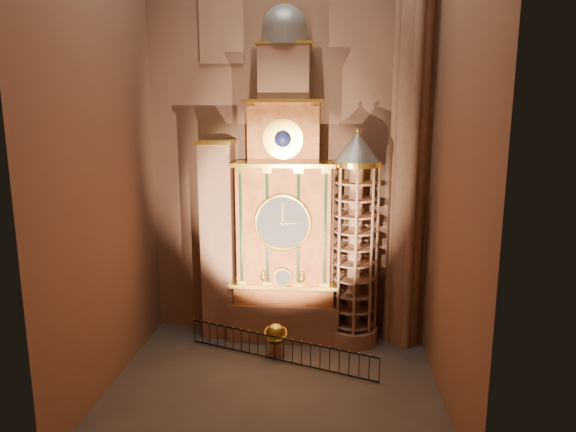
# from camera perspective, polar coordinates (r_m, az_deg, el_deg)

# --- Properties ---
(floor) EXTENTS (14.00, 14.00, 0.00)m
(floor) POSITION_cam_1_polar(r_m,az_deg,el_deg) (23.24, -1.57, -18.26)
(floor) COLOR #383330
(floor) RESTS_ON ground
(wall_back) EXTENTS (22.00, 0.00, 22.00)m
(wall_back) POSITION_cam_1_polar(r_m,az_deg,el_deg) (26.19, -0.16, 10.29)
(wall_back) COLOR brown
(wall_back) RESTS_ON floor
(wall_left) EXTENTS (0.00, 22.00, 22.00)m
(wall_left) POSITION_cam_1_polar(r_m,az_deg,el_deg) (22.17, -20.27, 9.42)
(wall_left) COLOR brown
(wall_left) RESTS_ON floor
(wall_right) EXTENTS (0.00, 22.00, 22.00)m
(wall_right) POSITION_cam_1_polar(r_m,az_deg,el_deg) (20.60, 18.26, 9.45)
(wall_right) COLOR brown
(wall_right) RESTS_ON floor
(astronomical_clock) EXTENTS (5.60, 2.41, 16.70)m
(astronomical_clock) POSITION_cam_1_polar(r_m,az_deg,el_deg) (25.60, -0.37, 0.52)
(astronomical_clock) COLOR #8C634C
(astronomical_clock) RESTS_ON floor
(portrait_tower) EXTENTS (1.80, 1.60, 10.20)m
(portrait_tower) POSITION_cam_1_polar(r_m,az_deg,el_deg) (26.48, -7.71, -2.60)
(portrait_tower) COLOR #8C634C
(portrait_tower) RESTS_ON floor
(stair_turret) EXTENTS (2.50, 2.50, 10.80)m
(stair_turret) POSITION_cam_1_polar(r_m,az_deg,el_deg) (25.56, 7.42, -2.83)
(stair_turret) COLOR #8C634C
(stair_turret) RESTS_ON floor
(gothic_pier) EXTENTS (2.04, 2.04, 22.00)m
(gothic_pier) POSITION_cam_1_polar(r_m,az_deg,el_deg) (25.35, 13.70, 9.94)
(gothic_pier) COLOR #8C634C
(gothic_pier) RESTS_ON floor
(stained_glass_window) EXTENTS (2.20, 0.14, 5.20)m
(stained_glass_window) POSITION_cam_1_polar(r_m,az_deg,el_deg) (27.06, -7.48, 21.94)
(stained_glass_window) COLOR navy
(stained_glass_window) RESTS_ON wall_back
(celestial_globe) EXTENTS (1.23, 1.17, 1.62)m
(celestial_globe) POSITION_cam_1_polar(r_m,az_deg,el_deg) (25.26, -1.38, -13.25)
(celestial_globe) COLOR #8C634C
(celestial_globe) RESTS_ON floor
(iron_railing) EXTENTS (9.03, 3.37, 1.18)m
(iron_railing) POSITION_cam_1_polar(r_m,az_deg,el_deg) (24.80, -0.98, -14.58)
(iron_railing) COLOR black
(iron_railing) RESTS_ON floor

